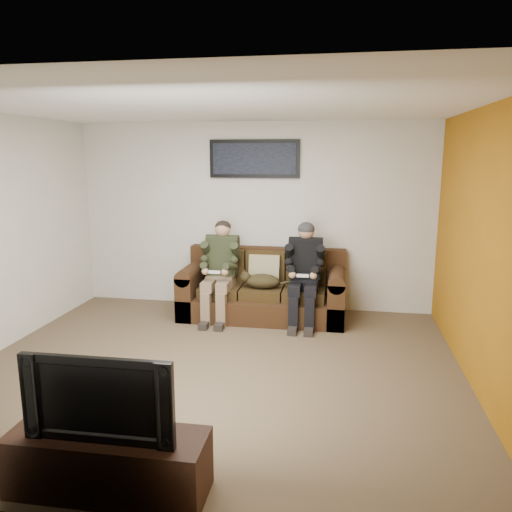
% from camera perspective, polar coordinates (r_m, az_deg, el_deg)
% --- Properties ---
extents(floor, '(5.00, 5.00, 0.00)m').
position_cam_1_polar(floor, '(5.26, -4.68, -12.74)').
color(floor, brown).
rests_on(floor, ground).
extents(ceiling, '(5.00, 5.00, 0.00)m').
position_cam_1_polar(ceiling, '(4.82, -5.21, 16.75)').
color(ceiling, silver).
rests_on(ceiling, ground).
extents(wall_back, '(5.00, 0.00, 5.00)m').
position_cam_1_polar(wall_back, '(7.05, -0.29, 4.53)').
color(wall_back, beige).
rests_on(wall_back, ground).
extents(wall_front, '(5.00, 0.00, 5.00)m').
position_cam_1_polar(wall_front, '(2.82, -16.67, -6.68)').
color(wall_front, beige).
rests_on(wall_front, ground).
extents(wall_right, '(0.00, 4.50, 4.50)m').
position_cam_1_polar(wall_right, '(4.88, 24.75, 0.35)').
color(wall_right, beige).
rests_on(wall_right, ground).
extents(accent_wall_right, '(0.00, 4.50, 4.50)m').
position_cam_1_polar(accent_wall_right, '(4.88, 24.64, 0.35)').
color(accent_wall_right, '#A16310').
rests_on(accent_wall_right, ground).
extents(sofa, '(2.17, 0.94, 0.89)m').
position_cam_1_polar(sofa, '(6.79, 0.91, -4.04)').
color(sofa, '#382110').
rests_on(sofa, ground).
extents(throw_pillow, '(0.41, 0.20, 0.41)m').
position_cam_1_polar(throw_pillow, '(6.76, 0.97, -1.53)').
color(throw_pillow, '#9B9066').
rests_on(throw_pillow, sofa).
extents(throw_blanket, '(0.44, 0.22, 0.08)m').
position_cam_1_polar(throw_blanket, '(7.05, -4.02, 1.13)').
color(throw_blanket, tan).
rests_on(throw_blanket, sofa).
extents(person_left, '(0.51, 0.87, 1.29)m').
position_cam_1_polar(person_left, '(6.63, -4.11, -0.99)').
color(person_left, '#816951').
rests_on(person_left, sofa).
extents(person_right, '(0.51, 0.86, 1.30)m').
position_cam_1_polar(person_right, '(6.46, 5.57, -1.32)').
color(person_right, black).
rests_on(person_right, sofa).
extents(cat, '(0.66, 0.26, 0.24)m').
position_cam_1_polar(cat, '(6.54, 0.56, -2.85)').
color(cat, '#3E3318').
rests_on(cat, sofa).
extents(framed_poster, '(1.25, 0.05, 0.52)m').
position_cam_1_polar(framed_poster, '(6.96, -0.20, 11.05)').
color(framed_poster, black).
rests_on(framed_poster, wall_back).
extents(tv_stand, '(1.29, 0.43, 0.41)m').
position_cam_1_polar(tv_stand, '(3.62, -16.49, -21.69)').
color(tv_stand, black).
rests_on(tv_stand, ground).
extents(television, '(0.98, 0.14, 0.56)m').
position_cam_1_polar(television, '(3.38, -16.97, -14.79)').
color(television, black).
rests_on(television, tv_stand).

